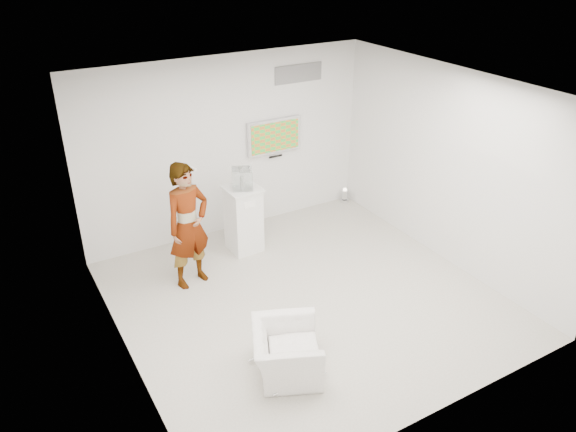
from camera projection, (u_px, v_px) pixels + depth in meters
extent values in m
cube|color=beige|center=(306.00, 298.00, 7.99)|extent=(5.00, 5.00, 0.01)
cube|color=#2F2E31|center=(310.00, 90.00, 6.63)|extent=(5.00, 5.00, 0.01)
cube|color=silver|center=(227.00, 147.00, 9.23)|extent=(5.00, 0.01, 3.00)
cube|color=silver|center=(445.00, 302.00, 5.38)|extent=(5.00, 0.01, 3.00)
cube|color=silver|center=(115.00, 254.00, 6.19)|extent=(0.01, 5.00, 3.00)
cube|color=silver|center=(449.00, 168.00, 8.42)|extent=(0.01, 5.00, 3.00)
cube|color=silver|center=(274.00, 136.00, 9.55)|extent=(1.00, 0.08, 0.60)
cube|color=slate|center=(299.00, 73.00, 9.35)|extent=(0.90, 0.02, 0.30)
imported|color=white|center=(188.00, 225.00, 7.96)|extent=(0.78, 0.62, 1.89)
imported|color=white|center=(286.00, 351.00, 6.56)|extent=(1.08, 1.14, 0.58)
cube|color=silver|center=(244.00, 219.00, 8.99)|extent=(0.55, 0.55, 1.10)
cylinder|color=white|center=(345.00, 195.00, 10.77)|extent=(0.21, 0.21, 0.27)
cube|color=silver|center=(242.00, 179.00, 8.67)|extent=(0.41, 0.41, 0.31)
cube|color=silver|center=(242.00, 181.00, 8.69)|extent=(0.09, 0.16, 0.22)
cube|color=silver|center=(192.00, 169.00, 7.87)|extent=(0.09, 0.16, 0.04)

